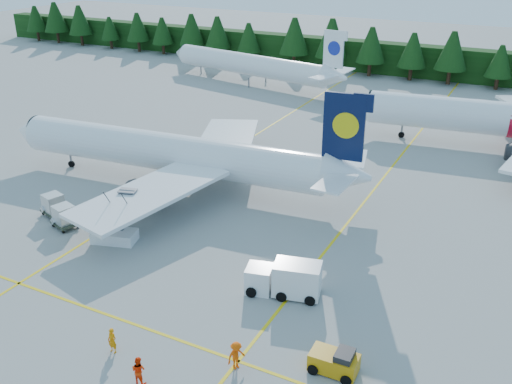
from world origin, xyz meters
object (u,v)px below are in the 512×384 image
at_px(airliner_navy, 162,152).
at_px(baggage_tug, 335,361).
at_px(service_truck, 284,278).
at_px(airliner_red, 512,121).
at_px(airstairs, 116,232).

distance_m(airliner_navy, baggage_tug, 34.07).
height_order(service_truck, baggage_tug, service_truck).
relative_size(airliner_red, service_truck, 7.26).
bearing_deg(baggage_tug, airliner_red, 82.14).
height_order(airliner_red, baggage_tug, airliner_red).
bearing_deg(airliner_red, service_truck, -112.58).
height_order(airliner_navy, airstairs, airliner_navy).
bearing_deg(baggage_tug, airliner_navy, 142.59).
bearing_deg(airstairs, service_truck, -19.33).
distance_m(airliner_navy, service_truck, 25.04).
relative_size(airliner_navy, service_truck, 6.92).
distance_m(service_truck, baggage_tug, 9.16).
relative_size(airliner_navy, airliner_red, 0.95).
height_order(airliner_navy, service_truck, airliner_navy).
xyz_separation_m(airliner_red, baggage_tug, (-5.66, -49.31, -3.05)).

